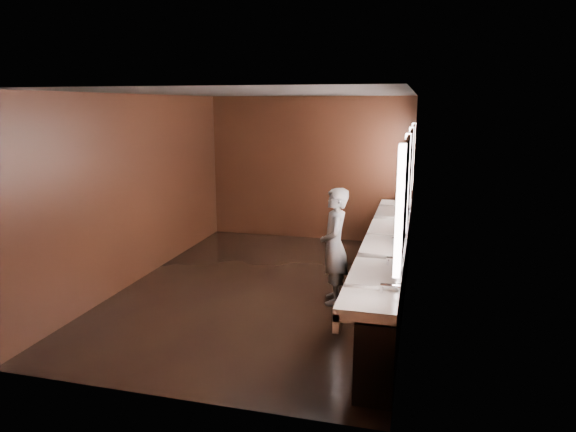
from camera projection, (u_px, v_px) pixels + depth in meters
The scene contains 10 objects.
floor at pixel (266, 288), 7.57m from camera, with size 6.00×6.00×0.00m, color black.
ceiling at pixel (264, 93), 6.97m from camera, with size 4.00×6.00×0.02m, color #2D2D2B.
wall_back at pixel (310, 169), 10.11m from camera, with size 4.00×0.02×2.80m, color black.
wall_front at pixel (162, 253), 4.44m from camera, with size 4.00×0.02×2.80m, color black.
wall_left at pixel (139, 189), 7.77m from camera, with size 0.02×6.00×2.80m, color black.
wall_right at pixel (409, 201), 6.78m from camera, with size 0.02×6.00×2.80m, color black.
sink_counter at pixel (390, 265), 7.03m from camera, with size 0.55×5.40×1.01m.
mirror_band at pixel (409, 175), 6.71m from camera, with size 0.06×5.03×1.15m.
person at pixel (334, 246), 6.88m from camera, with size 0.58×0.38×1.58m, color #81A3C0.
trash_bin at pixel (373, 282), 6.98m from camera, with size 0.36×0.36×0.56m, color black.
Camera 1 is at (2.13, -6.85, 2.67)m, focal length 32.00 mm.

